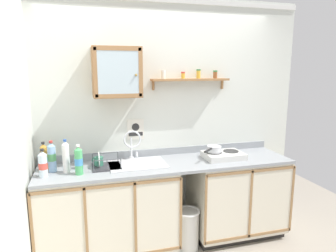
% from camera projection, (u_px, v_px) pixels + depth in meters
% --- Properties ---
extents(back_wall, '(3.28, 0.07, 2.65)m').
position_uv_depth(back_wall, '(161.00, 119.00, 3.42)').
color(back_wall, silver).
rests_on(back_wall, ground).
extents(side_wall_left, '(0.05, 3.53, 2.65)m').
position_uv_depth(side_wall_left, '(7.00, 152.00, 2.12)').
color(side_wall_left, silver).
rests_on(side_wall_left, ground).
extents(lower_cabinet_run, '(1.38, 0.61, 0.90)m').
position_uv_depth(lower_cabinet_run, '(109.00, 212.00, 3.10)').
color(lower_cabinet_run, black).
rests_on(lower_cabinet_run, ground).
extents(lower_cabinet_run_right, '(1.05, 0.61, 0.90)m').
position_uv_depth(lower_cabinet_run_right, '(236.00, 196.00, 3.49)').
color(lower_cabinet_run_right, black).
rests_on(lower_cabinet_run_right, ground).
extents(countertop, '(2.64, 0.63, 0.03)m').
position_uv_depth(countertop, '(169.00, 164.00, 3.19)').
color(countertop, gray).
rests_on(countertop, lower_cabinet_run).
extents(backsplash, '(2.64, 0.02, 0.08)m').
position_uv_depth(backsplash, '(162.00, 152.00, 3.45)').
color(backsplash, gray).
rests_on(backsplash, countertop).
extents(sink, '(0.58, 0.45, 0.44)m').
position_uv_depth(sink, '(137.00, 165.00, 3.13)').
color(sink, silver).
rests_on(sink, countertop).
extents(hot_plate_stove, '(0.42, 0.31, 0.07)m').
position_uv_depth(hot_plate_stove, '(223.00, 155.00, 3.33)').
color(hot_plate_stove, silver).
rests_on(hot_plate_stove, countertop).
extents(saucepan, '(0.26, 0.25, 0.07)m').
position_uv_depth(saucepan, '(214.00, 149.00, 3.31)').
color(saucepan, silver).
rests_on(saucepan, hot_plate_stove).
extents(bottle_water_blue_0, '(0.08, 0.08, 0.30)m').
position_uv_depth(bottle_water_blue_0, '(52.00, 157.00, 2.88)').
color(bottle_water_blue_0, '#8CB7E0').
rests_on(bottle_water_blue_0, countertop).
extents(bottle_water_clear_1, '(0.08, 0.08, 0.26)m').
position_uv_depth(bottle_water_clear_1, '(43.00, 164.00, 2.74)').
color(bottle_water_clear_1, silver).
rests_on(bottle_water_clear_1, countertop).
extents(bottle_detergent_teal_2, '(0.06, 0.06, 0.21)m').
position_uv_depth(bottle_detergent_teal_2, '(80.00, 160.00, 2.98)').
color(bottle_detergent_teal_2, teal).
rests_on(bottle_detergent_teal_2, countertop).
extents(bottle_juice_amber_3, '(0.07, 0.07, 0.28)m').
position_uv_depth(bottle_juice_amber_3, '(44.00, 158.00, 2.92)').
color(bottle_juice_amber_3, gold).
rests_on(bottle_juice_amber_3, countertop).
extents(bottle_opaque_white_4, '(0.07, 0.07, 0.32)m').
position_uv_depth(bottle_opaque_white_4, '(66.00, 157.00, 2.85)').
color(bottle_opaque_white_4, white).
rests_on(bottle_opaque_white_4, countertop).
extents(bottle_soda_green_5, '(0.07, 0.07, 0.29)m').
position_uv_depth(bottle_soda_green_5, '(79.00, 161.00, 2.81)').
color(bottle_soda_green_5, '#4CB266').
rests_on(bottle_soda_green_5, countertop).
extents(dish_rack, '(0.28, 0.28, 0.16)m').
position_uv_depth(dish_rack, '(105.00, 165.00, 3.03)').
color(dish_rack, '#333338').
rests_on(dish_rack, countertop).
extents(mug, '(0.11, 0.11, 0.10)m').
position_uv_depth(mug, '(98.00, 162.00, 3.05)').
color(mug, '#337259').
rests_on(mug, countertop).
extents(wall_cabinet, '(0.47, 0.34, 0.49)m').
position_uv_depth(wall_cabinet, '(117.00, 72.00, 3.01)').
color(wall_cabinet, '#996B42').
extents(spice_shelf, '(0.87, 0.14, 0.22)m').
position_uv_depth(spice_shelf, '(190.00, 79.00, 3.32)').
color(spice_shelf, '#996B42').
extents(warning_sign, '(0.18, 0.01, 0.22)m').
position_uv_depth(warning_sign, '(136.00, 130.00, 3.33)').
color(warning_sign, silver).
extents(trash_bin, '(0.26, 0.26, 0.44)m').
position_uv_depth(trash_bin, '(188.00, 229.00, 3.22)').
color(trash_bin, silver).
rests_on(trash_bin, ground).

